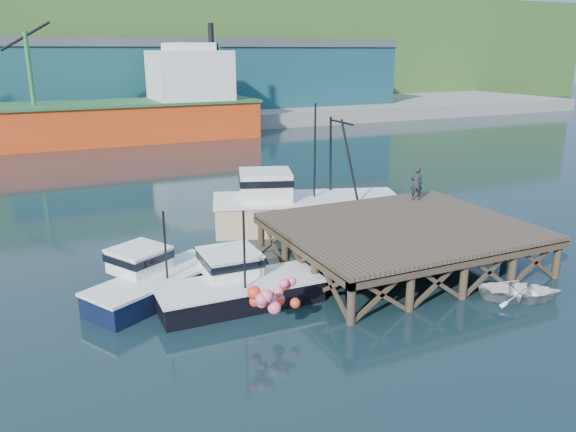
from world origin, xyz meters
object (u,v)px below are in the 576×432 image
boat_navy (153,279)px  boat_black (237,285)px  trawler (303,204)px  dinghy (520,291)px  dockworker (416,183)px

boat_navy → boat_black: size_ratio=0.97×
boat_navy → trawler: bearing=1.2°
boat_navy → boat_black: boat_black is taller
trawler → boat_navy: bearing=-131.2°
dinghy → dockworker: bearing=20.7°
boat_black → dockworker: bearing=19.7°
boat_black → dockworker: (12.63, 4.37, 2.31)m
trawler → dinghy: size_ratio=3.41×
boat_black → dinghy: 12.39m
boat_black → trawler: trawler is taller
boat_black → dockworker: boat_black is taller
boat_black → dockworker: size_ratio=3.60×
boat_navy → dinghy: size_ratio=1.95×
boat_black → trawler: (7.24, 8.22, 0.75)m
boat_navy → boat_black: (3.18, -2.12, -0.02)m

